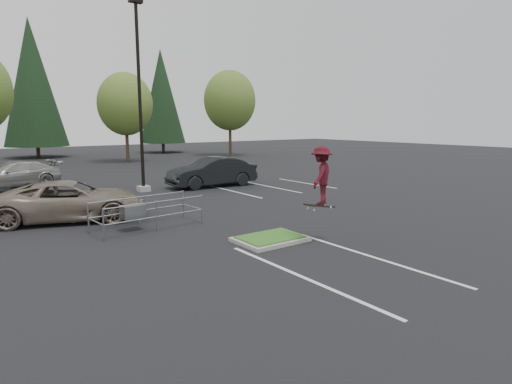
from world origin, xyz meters
TOP-DOWN VIEW (x-y plane):
  - ground at (0.00, 0.00)m, footprint 120.00×120.00m
  - grass_median at (0.00, 0.00)m, footprint 2.20×1.60m
  - stall_lines at (-1.35, 6.02)m, footprint 22.62×17.60m
  - light_pole at (0.50, 12.00)m, footprint 0.70×0.60m
  - decid_c at (5.99, 29.83)m, footprint 5.12×5.12m
  - decid_d at (17.99, 30.33)m, footprint 5.76×5.76m
  - conif_b at (0.00, 40.50)m, footprint 6.38×6.38m
  - conif_c at (14.00, 39.50)m, footprint 5.50×5.50m
  - cart_corral at (-2.94, 3.96)m, footprint 3.96×1.72m
  - skateboarder at (1.20, -1.00)m, footprint 1.37×1.18m
  - car_l_tan at (-4.50, 7.00)m, footprint 6.11×4.30m
  - car_r_charc at (4.50, 11.34)m, footprint 5.36×2.11m
  - car_far_silver at (-5.00, 18.00)m, footprint 5.47×3.08m

SIDE VIEW (x-z plane):
  - ground at x=0.00m, z-range 0.00..0.00m
  - stall_lines at x=-1.35m, z-range 0.00..0.01m
  - grass_median at x=0.00m, z-range 0.00..0.16m
  - cart_corral at x=-2.94m, z-range 0.14..1.23m
  - car_far_silver at x=-5.00m, z-range 0.00..1.50m
  - car_l_tan at x=-4.50m, z-range 0.00..1.55m
  - car_r_charc at x=4.50m, z-range 0.00..1.74m
  - skateboarder at x=1.20m, z-range 1.14..3.15m
  - light_pole at x=0.50m, z-range -0.50..9.62m
  - decid_c at x=5.99m, z-range 1.06..9.45m
  - decid_d at x=17.99m, z-range 1.20..10.63m
  - conif_c at x=14.00m, z-range 0.60..13.10m
  - conif_b at x=0.00m, z-range 0.60..15.10m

